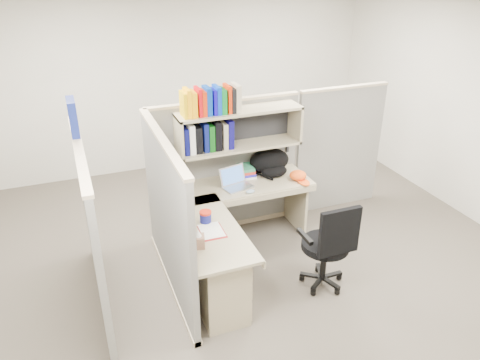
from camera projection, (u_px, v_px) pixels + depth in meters
name	position (u px, v px, depth m)	size (l,w,h in m)	color
ground	(254.00, 266.00, 5.11)	(6.00, 6.00, 0.00)	#38312B
room_shell	(256.00, 126.00, 4.39)	(6.00, 6.00, 6.00)	#B3ADA2
cubicle	(207.00, 180.00, 4.97)	(3.79, 1.84, 1.95)	slate
desk	(227.00, 255.00, 4.54)	(1.74, 1.75, 0.73)	gray
laptop	(238.00, 178.00, 5.15)	(0.32, 0.32, 0.23)	#ACABAF
backpack	(272.00, 163.00, 5.47)	(0.48, 0.37, 0.29)	black
orange_cap	(298.00, 175.00, 5.37)	(0.19, 0.22, 0.11)	#E64E14
snack_canister	(206.00, 216.00, 4.52)	(0.12, 0.12, 0.12)	navy
tissue_box	(198.00, 238.00, 4.12)	(0.11, 0.11, 0.18)	#956B54
mouse	(250.00, 191.00, 5.08)	(0.10, 0.06, 0.04)	#8DABC8
paper_cup	(226.00, 176.00, 5.34)	(0.07, 0.07, 0.10)	white
book_stack	(246.00, 171.00, 5.45)	(0.18, 0.25, 0.12)	gray
loose_paper	(211.00, 230.00, 4.40)	(0.20, 0.27, 0.00)	silver
task_chair	(326.00, 258.00, 4.64)	(0.52, 0.48, 1.00)	black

